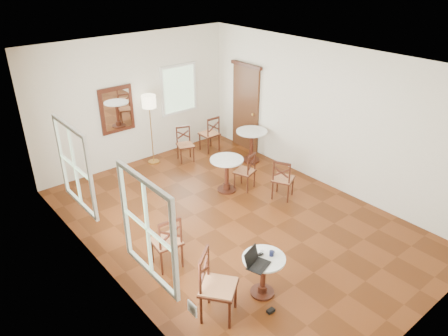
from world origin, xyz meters
name	(u,v)px	position (x,y,z in m)	size (l,w,h in m)	color
ground	(234,220)	(0.00, 0.00, 0.00)	(7.00, 7.00, 0.00)	#622C10
room_shell	(222,124)	(-0.06, 0.27, 1.89)	(5.02, 7.02, 3.01)	white
cafe_table_near	(263,272)	(-0.95, -1.73, 0.41)	(0.63, 0.63, 0.66)	#3F1A0F
cafe_table_mid	(227,171)	(0.63, 0.97, 0.46)	(0.70, 0.70, 0.74)	#3F1A0F
cafe_table_back	(251,142)	(2.03, 1.70, 0.48)	(0.74, 0.74, 0.78)	#3F1A0F
chair_near_a	(167,242)	(-1.67, -0.30, 0.47)	(0.49, 0.49, 0.95)	#3F1A0F
chair_near_b	(216,286)	(-1.74, -1.62, 0.52)	(0.67, 0.67, 1.04)	#3F1A0F
chair_mid_a	(246,171)	(1.00, 0.78, 0.41)	(0.49, 0.49, 0.83)	#3F1A0F
chair_mid_b	(283,179)	(1.32, 0.01, 0.44)	(0.54, 0.54, 0.88)	#3F1A0F
chair_back_a	(210,134)	(1.64, 2.82, 0.46)	(0.43, 0.43, 0.93)	#3F1A0F
chair_back_b	(185,144)	(0.83, 2.76, 0.42)	(0.49, 0.49, 0.84)	#3F1A0F
floor_lamp	(149,106)	(0.16, 3.15, 1.42)	(0.33, 0.33, 1.68)	#BF8C3F
laptop	(256,262)	(-1.15, -1.76, 0.72)	(0.39, 0.36, 0.23)	black
mouse	(260,254)	(-0.95, -1.65, 0.68)	(0.10, 0.06, 0.04)	black
navy_mug	(272,253)	(-0.83, -1.76, 0.70)	(0.10, 0.07, 0.08)	#101537
water_glass	(262,253)	(-0.94, -1.68, 0.71)	(0.05, 0.05, 0.09)	white
power_adapter	(271,311)	(-1.12, -2.08, 0.02)	(0.11, 0.07, 0.05)	black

